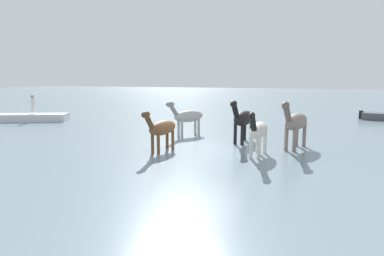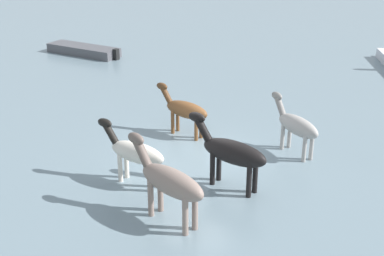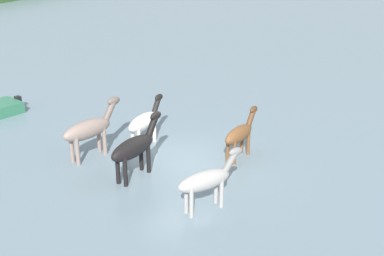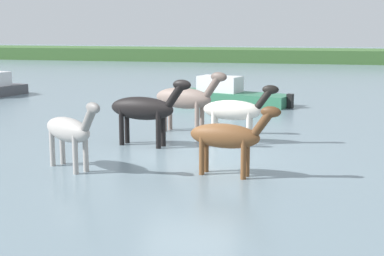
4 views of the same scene
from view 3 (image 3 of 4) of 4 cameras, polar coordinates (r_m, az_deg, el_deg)
ground_plane at (r=17.56m, az=-0.73°, el=-4.19°), size 158.29×158.29×0.00m
horse_chestnut_trailing at (r=17.74m, az=5.62°, el=-0.69°), size 2.21×0.82×1.71m
horse_dun_straggler at (r=18.81m, az=-5.59°, el=0.78°), size 2.29×0.70×1.77m
horse_dark_mare at (r=16.31m, az=-6.75°, el=-2.24°), size 2.58×0.94×1.99m
horse_mid_herd at (r=18.00m, az=-11.93°, el=-0.11°), size 2.61×1.19×2.04m
horse_rear_stallion at (r=14.38m, az=1.71°, el=-6.12°), size 2.08×1.57×1.77m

